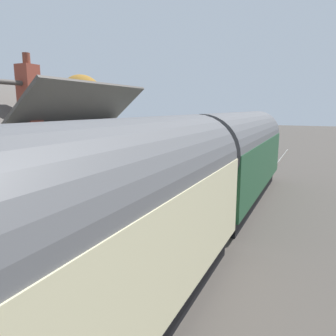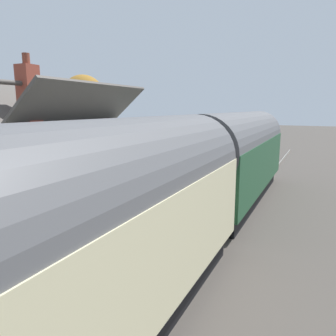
# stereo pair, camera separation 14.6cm
# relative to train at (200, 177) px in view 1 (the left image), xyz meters

# --- Properties ---
(ground_plane) EXTENTS (160.00, 160.00, 0.00)m
(ground_plane) POSITION_rel_train_xyz_m (0.44, 0.90, -2.22)
(ground_plane) COLOR #423D38
(platform) EXTENTS (32.00, 5.64, 0.90)m
(platform) POSITION_rel_train_xyz_m (0.44, 4.72, -1.77)
(platform) COLOR gray
(platform) RESTS_ON ground
(platform_edge_coping) EXTENTS (32.00, 0.36, 0.02)m
(platform_edge_coping) POSITION_rel_train_xyz_m (0.44, 2.08, -1.32)
(platform_edge_coping) COLOR beige
(platform_edge_coping) RESTS_ON platform
(rail_near) EXTENTS (52.00, 0.08, 0.14)m
(rail_near) POSITION_rel_train_xyz_m (0.44, -0.72, -2.15)
(rail_near) COLOR gray
(rail_near) RESTS_ON ground
(rail_far) EXTENTS (52.00, 0.08, 0.14)m
(rail_far) POSITION_rel_train_xyz_m (0.44, 0.72, -2.15)
(rail_far) COLOR gray
(rail_far) RESTS_ON ground
(train) EXTENTS (21.95, 2.73, 4.32)m
(train) POSITION_rel_train_xyz_m (0.00, 0.00, 0.00)
(train) COLOR black
(train) RESTS_ON ground
(station_building) EXTENTS (5.95, 3.47, 5.38)m
(station_building) POSITION_rel_train_xyz_m (-0.37, 5.30, 0.34)
(station_building) COLOR white
(station_building) RESTS_ON platform
(bench_near_building) EXTENTS (1.41, 0.46, 0.88)m
(bench_near_building) POSITION_rel_train_xyz_m (5.47, 3.87, -0.85)
(bench_near_building) COLOR teal
(bench_near_building) RESTS_ON platform
(bench_by_lamp) EXTENTS (1.42, 0.50, 0.88)m
(bench_by_lamp) POSITION_rel_train_xyz_m (7.30, 3.71, -0.85)
(bench_by_lamp) COLOR teal
(bench_by_lamp) RESTS_ON platform
(bench_platform_end) EXTENTS (1.41, 0.48, 0.88)m
(bench_platform_end) POSITION_rel_train_xyz_m (10.57, 3.66, -0.85)
(bench_platform_end) COLOR teal
(bench_platform_end) RESTS_ON platform
(planter_under_sign) EXTENTS (0.42, 0.42, 0.67)m
(planter_under_sign) POSITION_rel_train_xyz_m (5.36, 6.96, -0.98)
(planter_under_sign) COLOR teal
(planter_under_sign) RESTS_ON platform
(planter_by_door) EXTENTS (0.67, 0.67, 0.82)m
(planter_by_door) POSITION_rel_train_xyz_m (10.85, 2.57, -0.87)
(planter_by_door) COLOR black
(planter_by_door) RESTS_ON platform
(station_sign_board) EXTENTS (0.96, 0.06, 1.57)m
(station_sign_board) POSITION_rel_train_xyz_m (8.85, 2.63, -0.14)
(station_sign_board) COLOR black
(station_sign_board) RESTS_ON platform
(tree_far_right) EXTENTS (3.76, 4.12, 7.58)m
(tree_far_right) POSITION_rel_train_xyz_m (14.40, 16.92, 3.35)
(tree_far_right) COLOR #4C3828
(tree_far_right) RESTS_ON ground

